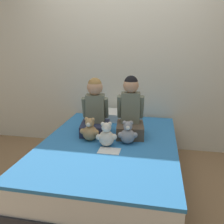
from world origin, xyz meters
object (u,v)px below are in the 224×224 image
teddy_bear_held_by_left_child (90,131)px  sign_card (109,151)px  pillow_at_headboard (121,116)px  teddy_bear_held_by_right_child (128,134)px  teddy_bear_between_children (106,136)px  child_on_right (130,111)px  bed (109,162)px  child_on_left (95,110)px

teddy_bear_held_by_left_child → sign_card: size_ratio=1.21×
pillow_at_headboard → sign_card: bearing=-87.2°
pillow_at_headboard → teddy_bear_held_by_right_child: bearing=-75.8°
teddy_bear_held_by_right_child → teddy_bear_between_children: size_ratio=0.97×
child_on_right → teddy_bear_held_by_left_child: bearing=-155.8°
teddy_bear_held_by_right_child → sign_card: (-0.15, -0.22, -0.10)m
pillow_at_headboard → sign_card: 0.99m
bed → teddy_bear_held_by_right_child: teddy_bear_held_by_right_child is taller
teddy_bear_held_by_right_child → pillow_at_headboard: teddy_bear_held_by_right_child is taller
teddy_bear_between_children → sign_card: size_ratio=1.21×
bed → sign_card: 0.33m
child_on_right → teddy_bear_between_children: (-0.20, -0.34, -0.17)m
teddy_bear_held_by_left_child → pillow_at_headboard: 0.80m
bed → teddy_bear_held_by_left_child: 0.40m
bed → child_on_left: size_ratio=3.05×
child_on_right → sign_card: 0.56m
bed → child_on_right: bearing=51.1°
child_on_right → teddy_bear_held_by_left_child: child_on_right is taller
bed → pillow_at_headboard: pillow_at_headboard is taller
bed → child_on_left: bearing=131.5°
child_on_left → teddy_bear_held_by_right_child: (0.41, -0.25, -0.16)m
bed → teddy_bear_held_by_right_child: bearing=-1.7°
sign_card → pillow_at_headboard: bearing=92.8°
child_on_left → child_on_right: bearing=-9.5°
bed → pillow_at_headboard: 0.82m
pillow_at_headboard → sign_card: (0.05, -0.99, -0.05)m
bed → pillow_at_headboard: bearing=90.0°
sign_card → teddy_bear_held_by_left_child: bearing=139.2°
child_on_left → teddy_bear_held_by_left_child: bearing=-98.1°
teddy_bear_held_by_left_child → teddy_bear_between_children: bearing=-22.6°
teddy_bear_held_by_left_child → teddy_bear_held_by_right_child: (0.40, -0.00, -0.00)m
teddy_bear_held_by_right_child → teddy_bear_between_children: (-0.20, -0.10, 0.00)m
child_on_left → teddy_bear_held_by_left_child: size_ratio=2.49×
teddy_bear_between_children → sign_card: 0.17m
teddy_bear_held_by_right_child → child_on_right: bearing=81.3°
teddy_bear_between_children → sign_card: bearing=-80.0°
child_on_right → teddy_bear_held_by_left_child: 0.50m
teddy_bear_held_by_left_child → bed: bearing=5.4°
child_on_left → child_on_right: size_ratio=0.95×
child_on_left → teddy_bear_between_children: (0.21, -0.35, -0.16)m
bed → teddy_bear_between_children: teddy_bear_between_children is taller
teddy_bear_between_children → pillow_at_headboard: bearing=75.5°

